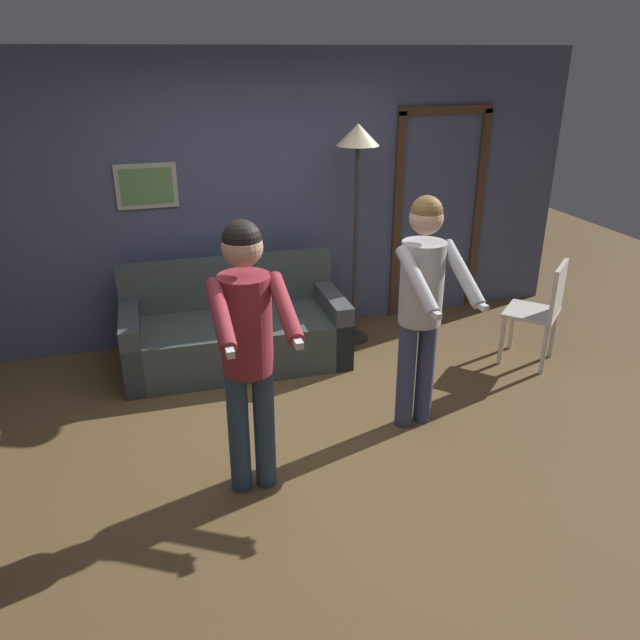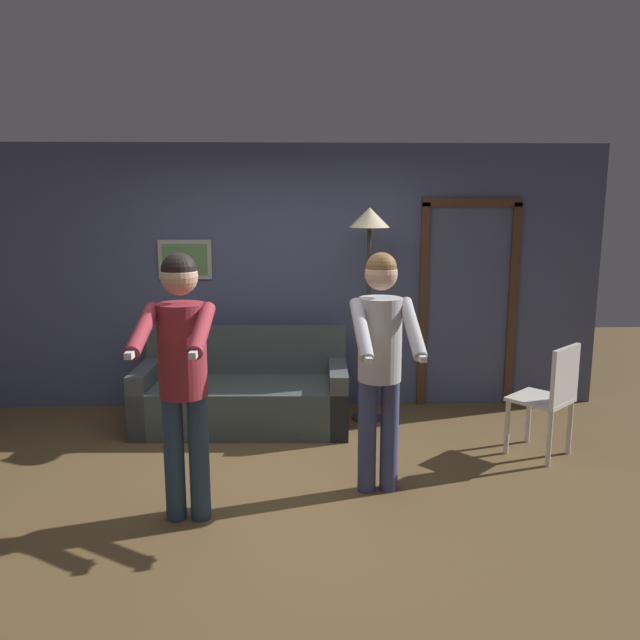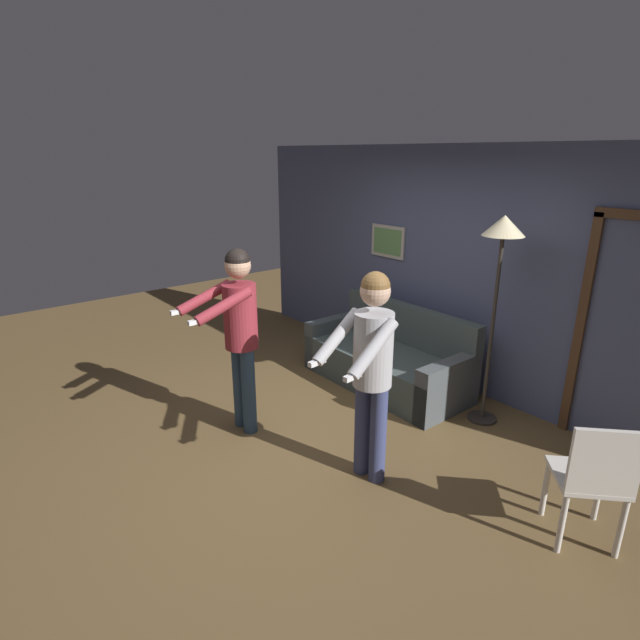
{
  "view_description": "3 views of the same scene",
  "coord_description": "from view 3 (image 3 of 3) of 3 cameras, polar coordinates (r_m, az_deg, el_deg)",
  "views": [
    {
      "loc": [
        -1.08,
        -3.52,
        2.56
      ],
      "look_at": [
        0.01,
        0.0,
        0.96
      ],
      "focal_mm": 35.0,
      "sensor_mm": 36.0,
      "label": 1
    },
    {
      "loc": [
        0.23,
        -4.09,
        2.02
      ],
      "look_at": [
        0.34,
        -0.17,
        1.29
      ],
      "focal_mm": 35.0,
      "sensor_mm": 36.0,
      "label": 2
    },
    {
      "loc": [
        3.17,
        -2.44,
        2.5
      ],
      "look_at": [
        0.22,
        0.01,
        1.22
      ],
      "focal_mm": 28.0,
      "sensor_mm": 36.0,
      "label": 3
    }
  ],
  "objects": [
    {
      "name": "ground_plane",
      "position": [
        4.72,
        -1.87,
        -13.49
      ],
      "size": [
        12.0,
        12.0,
        0.0
      ],
      "primitive_type": "plane",
      "color": "brown"
    },
    {
      "name": "person_standing_left",
      "position": [
        4.5,
        -9.27,
        -0.45
      ],
      "size": [
        0.44,
        0.72,
        1.73
      ],
      "color": "navy",
      "rests_on": "ground_plane"
    },
    {
      "name": "dining_chair_distant",
      "position": [
        3.79,
        28.81,
        -15.46
      ],
      "size": [
        0.59,
        0.59,
        0.93
      ],
      "color": "silver",
      "rests_on": "ground_plane"
    },
    {
      "name": "person_standing_right",
      "position": [
        3.78,
        5.89,
        -4.53
      ],
      "size": [
        0.47,
        0.66,
        1.7
      ],
      "color": "#3A4370",
      "rests_on": "ground_plane"
    },
    {
      "name": "back_wall_assembly",
      "position": [
        5.63,
        15.05,
        5.59
      ],
      "size": [
        6.4,
        0.1,
        2.6
      ],
      "color": "#4A5374",
      "rests_on": "ground_plane"
    },
    {
      "name": "torchiere_lamp",
      "position": [
        4.72,
        20.03,
        7.67
      ],
      "size": [
        0.37,
        0.37,
        1.99
      ],
      "color": "#332D28",
      "rests_on": "ground_plane"
    },
    {
      "name": "couch",
      "position": [
        5.69,
        7.8,
        -4.64
      ],
      "size": [
        1.92,
        0.9,
        0.87
      ],
      "color": "#424E4B",
      "rests_on": "ground_plane"
    }
  ]
}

